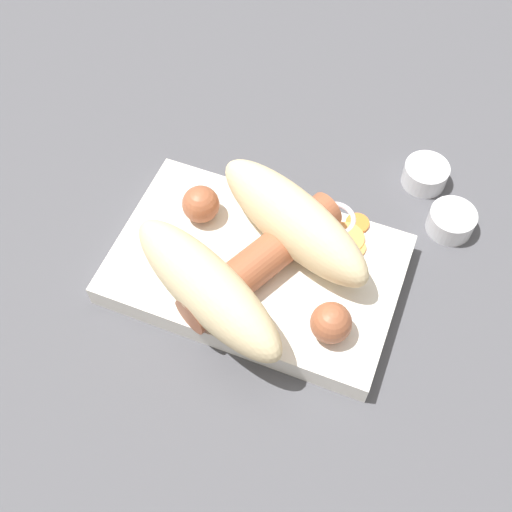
{
  "coord_description": "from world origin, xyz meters",
  "views": [
    {
      "loc": [
        -0.11,
        0.28,
        0.51
      ],
      "look_at": [
        0.0,
        0.0,
        0.03
      ],
      "focal_mm": 45.0,
      "sensor_mm": 36.0,
      "label": 1
    }
  ],
  "objects": [
    {
      "name": "ground_plane",
      "position": [
        0.0,
        0.0,
        0.0
      ],
      "size": [
        3.0,
        3.0,
        0.0
      ],
      "primitive_type": "plane",
      "color": "#4C4C51"
    },
    {
      "name": "food_tray",
      "position": [
        0.0,
        0.0,
        0.01
      ],
      "size": [
        0.25,
        0.16,
        0.02
      ],
      "color": "silver",
      "rests_on": "ground_plane"
    },
    {
      "name": "bread_roll",
      "position": [
        -0.0,
        0.01,
        0.06
      ],
      "size": [
        0.22,
        0.21,
        0.06
      ],
      "color": "beige",
      "rests_on": "food_tray"
    },
    {
      "name": "sausage",
      "position": [
        -0.01,
        0.01,
        0.04
      ],
      "size": [
        0.18,
        0.16,
        0.03
      ],
      "color": "#9E5638",
      "rests_on": "food_tray"
    },
    {
      "name": "pickled_veggies",
      "position": [
        -0.06,
        -0.05,
        0.03
      ],
      "size": [
        0.06,
        0.07,
        0.0
      ],
      "color": "#F99E4C",
      "rests_on": "food_tray"
    },
    {
      "name": "condiment_cup_near",
      "position": [
        -0.15,
        -0.12,
        0.01
      ],
      "size": [
        0.04,
        0.04,
        0.02
      ],
      "color": "white",
      "rests_on": "ground_plane"
    },
    {
      "name": "condiment_cup_far",
      "position": [
        -0.12,
        -0.16,
        0.01
      ],
      "size": [
        0.04,
        0.04,
        0.02
      ],
      "color": "white",
      "rests_on": "ground_plane"
    }
  ]
}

